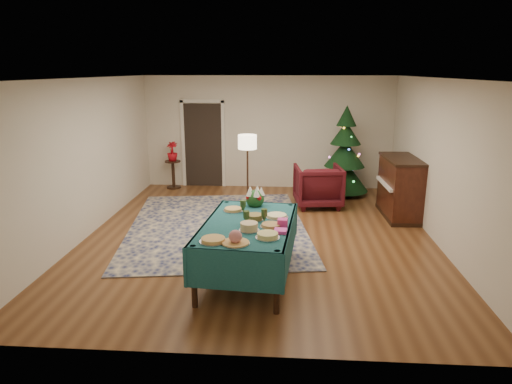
# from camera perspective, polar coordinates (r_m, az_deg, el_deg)

# --- Properties ---
(room_shell) EXTENTS (7.00, 7.00, 7.00)m
(room_shell) POSITION_cam_1_polar(r_m,az_deg,el_deg) (7.71, 0.40, 3.97)
(room_shell) COLOR #593319
(room_shell) RESTS_ON ground
(doorway) EXTENTS (1.08, 0.04, 2.16)m
(doorway) POSITION_cam_1_polar(r_m,az_deg,el_deg) (11.36, -6.62, 6.17)
(doorway) COLOR black
(doorway) RESTS_ON ground
(rug) EXTENTS (3.75, 4.60, 0.02)m
(rug) POSITION_cam_1_polar(r_m,az_deg,el_deg) (8.56, -4.83, -4.24)
(rug) COLOR #151E4E
(rug) RESTS_ON ground
(buffet_table) EXTENTS (1.39, 2.17, 0.81)m
(buffet_table) POSITION_cam_1_polar(r_m,az_deg,el_deg) (6.31, -1.00, -5.23)
(buffet_table) COLOR black
(buffet_table) RESTS_ON ground
(platter_0) EXTENTS (0.34, 0.34, 0.05)m
(platter_0) POSITION_cam_1_polar(r_m,az_deg,el_deg) (5.60, -5.37, -5.99)
(platter_0) COLOR silver
(platter_0) RESTS_ON buffet_table
(platter_1) EXTENTS (0.34, 0.34, 0.17)m
(platter_1) POSITION_cam_1_polar(r_m,az_deg,el_deg) (5.50, -2.58, -5.81)
(platter_1) COLOR silver
(platter_1) RESTS_ON buffet_table
(platter_2) EXTENTS (0.31, 0.31, 0.07)m
(platter_2) POSITION_cam_1_polar(r_m,az_deg,el_deg) (5.69, 1.45, -5.46)
(platter_2) COLOR silver
(platter_2) RESTS_ON buffet_table
(platter_3) EXTENTS (0.27, 0.27, 0.11)m
(platter_3) POSITION_cam_1_polar(r_m,az_deg,el_deg) (5.93, -0.88, -4.38)
(platter_3) COLOR silver
(platter_3) RESTS_ON buffet_table
(platter_4) EXTENTS (0.30, 0.30, 0.05)m
(platter_4) POSITION_cam_1_polar(r_m,az_deg,el_deg) (6.09, 1.90, -4.20)
(platter_4) COLOR silver
(platter_4) RESTS_ON buffet_table
(platter_5) EXTENTS (0.27, 0.27, 0.08)m
(platter_5) POSITION_cam_1_polar(r_m,az_deg,el_deg) (6.37, -0.19, -3.16)
(platter_5) COLOR silver
(platter_5) RESTS_ON buffet_table
(platter_6) EXTENTS (0.33, 0.33, 0.05)m
(platter_6) POSITION_cam_1_polar(r_m,az_deg,el_deg) (6.47, 2.60, -3.02)
(platter_6) COLOR silver
(platter_6) RESTS_ON buffet_table
(platter_7) EXTENTS (0.30, 0.30, 0.05)m
(platter_7) POSITION_cam_1_polar(r_m,az_deg,el_deg) (6.77, -2.87, -2.21)
(platter_7) COLOR silver
(platter_7) RESTS_ON buffet_table
(goblet_0) EXTENTS (0.09, 0.09, 0.19)m
(goblet_0) POSITION_cam_1_polar(r_m,az_deg,el_deg) (6.66, -1.63, -1.77)
(goblet_0) COLOR #2D471E
(goblet_0) RESTS_ON buffet_table
(goblet_1) EXTENTS (0.09, 0.09, 0.19)m
(goblet_1) POSITION_cam_1_polar(r_m,az_deg,el_deg) (6.25, 1.04, -2.91)
(goblet_1) COLOR #2D471E
(goblet_1) RESTS_ON buffet_table
(goblet_2) EXTENTS (0.09, 0.09, 0.19)m
(goblet_2) POSITION_cam_1_polar(r_m,az_deg,el_deg) (6.16, -1.21, -3.16)
(goblet_2) COLOR #2D471E
(goblet_2) RESTS_ON buffet_table
(napkin_stack) EXTENTS (0.17, 0.17, 0.04)m
(napkin_stack) POSITION_cam_1_polar(r_m,az_deg,el_deg) (5.88, 3.07, -4.89)
(napkin_stack) COLOR #F544C2
(napkin_stack) RESTS_ON buffet_table
(gift_box) EXTENTS (0.14, 0.14, 0.11)m
(gift_box) POSITION_cam_1_polar(r_m,az_deg,el_deg) (6.10, 3.34, -3.86)
(gift_box) COLOR #E13E99
(gift_box) RESTS_ON buffet_table
(centerpiece) EXTENTS (0.29, 0.29, 0.33)m
(centerpiece) POSITION_cam_1_polar(r_m,az_deg,el_deg) (6.98, -0.13, -0.62)
(centerpiece) COLOR #1E4C1E
(centerpiece) RESTS_ON buffet_table
(armchair) EXTENTS (1.04, 0.99, 0.97)m
(armchair) POSITION_cam_1_polar(r_m,az_deg,el_deg) (9.76, 7.76, 1.02)
(armchair) COLOR #450E15
(armchair) RESTS_ON ground
(floor_lamp) EXTENTS (0.38, 0.38, 1.57)m
(floor_lamp) POSITION_cam_1_polar(r_m,az_deg,el_deg) (9.25, -1.08, 5.70)
(floor_lamp) COLOR #A57F3F
(floor_lamp) RESTS_ON ground
(side_table) EXTENTS (0.38, 0.38, 0.68)m
(side_table) POSITION_cam_1_polar(r_m,az_deg,el_deg) (11.38, -10.30, 2.13)
(side_table) COLOR black
(side_table) RESTS_ON ground
(potted_plant) EXTENTS (0.26, 0.46, 0.26)m
(potted_plant) POSITION_cam_1_polar(r_m,az_deg,el_deg) (11.29, -10.41, 4.50)
(potted_plant) COLOR #AF0C16
(potted_plant) RESTS_ON side_table
(christmas_tree) EXTENTS (1.25, 1.25, 2.07)m
(christmas_tree) POSITION_cam_1_polar(r_m,az_deg,el_deg) (10.71, 11.04, 4.53)
(christmas_tree) COLOR black
(christmas_tree) RESTS_ON ground
(piano) EXTENTS (0.69, 1.39, 1.19)m
(piano) POSITION_cam_1_polar(r_m,az_deg,el_deg) (9.39, 17.54, 0.46)
(piano) COLOR black
(piano) RESTS_ON ground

